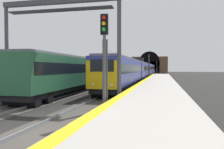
# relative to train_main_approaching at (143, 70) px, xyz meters

# --- Properties ---
(ground_plane) EXTENTS (320.00, 320.00, 0.00)m
(ground_plane) POSITION_rel_train_main_approaching_xyz_m (-48.81, 0.00, -2.26)
(ground_plane) COLOR black
(platform_right) EXTENTS (112.00, 4.22, 1.08)m
(platform_right) POSITION_rel_train_main_approaching_xyz_m (-48.81, -4.27, -1.72)
(platform_right) COLOR #ADA89E
(platform_right) RESTS_ON ground_plane
(platform_right_edge_strip) EXTENTS (112.00, 0.50, 0.01)m
(platform_right_edge_strip) POSITION_rel_train_main_approaching_xyz_m (-48.81, -2.42, -1.18)
(platform_right_edge_strip) COLOR yellow
(platform_right_edge_strip) RESTS_ON platform_right
(track_main_line) EXTENTS (160.00, 3.06, 0.21)m
(track_main_line) POSITION_rel_train_main_approaching_xyz_m (-48.81, 0.00, -2.22)
(track_main_line) COLOR #423D38
(track_main_line) RESTS_ON ground_plane
(train_main_approaching) EXTENTS (78.19, 2.94, 4.86)m
(train_main_approaching) POSITION_rel_train_main_approaching_xyz_m (0.00, 0.00, 0.00)
(train_main_approaching) COLOR navy
(train_main_approaching) RESTS_ON ground_plane
(train_adjacent_platform) EXTENTS (40.82, 3.09, 3.98)m
(train_adjacent_platform) POSITION_rel_train_main_approaching_xyz_m (-23.97, 4.78, -0.00)
(train_adjacent_platform) COLOR #235638
(train_adjacent_platform) RESTS_ON ground_plane
(railway_signal_near) EXTENTS (0.39, 0.38, 5.51)m
(railway_signal_near) POSITION_rel_train_main_approaching_xyz_m (-45.58, -1.90, 1.05)
(railway_signal_near) COLOR #4C4C54
(railway_signal_near) RESTS_ON ground_plane
(railway_signal_mid) EXTENTS (0.39, 0.38, 5.71)m
(railway_signal_mid) POSITION_rel_train_main_approaching_xyz_m (-7.82, -1.90, 1.05)
(railway_signal_mid) COLOR #38383D
(railway_signal_mid) RESTS_ON ground_plane
(railway_signal_far) EXTENTS (0.39, 0.38, 5.94)m
(railway_signal_far) POSITION_rel_train_main_approaching_xyz_m (52.05, -1.90, 1.29)
(railway_signal_far) COLOR #38383D
(railway_signal_far) RESTS_ON ground_plane
(overhead_signal_gantry) EXTENTS (0.70, 8.99, 7.66)m
(overhead_signal_gantry) POSITION_rel_train_main_approaching_xyz_m (-41.90, 2.39, 3.51)
(overhead_signal_gantry) COLOR #3F3F47
(overhead_signal_gantry) RESTS_ON ground_plane
(tunnel_portal) EXTENTS (2.48, 19.54, 11.72)m
(tunnel_portal) POSITION_rel_train_main_approaching_xyz_m (68.23, 2.39, 2.23)
(tunnel_portal) COLOR brown
(tunnel_portal) RESTS_ON ground_plane
(catenary_mast_near) EXTENTS (0.22, 2.09, 8.29)m
(catenary_mast_near) POSITION_rel_train_main_approaching_xyz_m (7.38, 11.53, 1.99)
(catenary_mast_near) COLOR #595B60
(catenary_mast_near) RESTS_ON ground_plane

